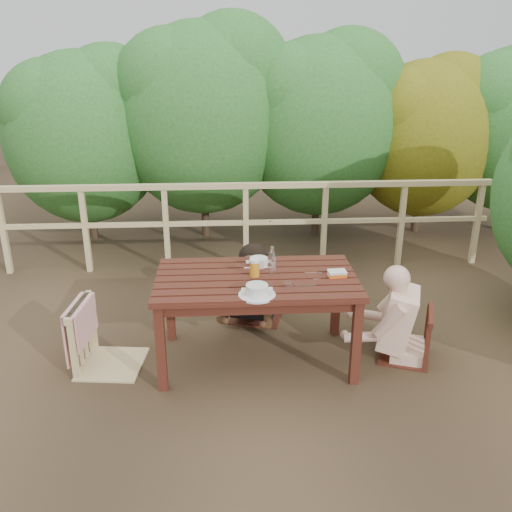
{
  "coord_description": "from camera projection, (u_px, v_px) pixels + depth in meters",
  "views": [
    {
      "loc": [
        -0.24,
        -3.97,
        2.47
      ],
      "look_at": [
        0.0,
        0.05,
        0.9
      ],
      "focal_mm": 38.73,
      "sensor_mm": 36.0,
      "label": 1
    }
  ],
  "objects": [
    {
      "name": "bread_roll",
      "position": [
        261.0,
        288.0,
        4.09
      ],
      "size": [
        0.11,
        0.09,
        0.07
      ],
      "primitive_type": "ellipsoid",
      "color": "#A76C28",
      "rests_on": "table"
    },
    {
      "name": "tumbler",
      "position": [
        289.0,
        286.0,
        4.11
      ],
      "size": [
        0.06,
        0.06,
        0.07
      ],
      "primitive_type": "cylinder",
      "color": "silver",
      "rests_on": "table"
    },
    {
      "name": "butter_tub",
      "position": [
        337.0,
        274.0,
        4.33
      ],
      "size": [
        0.15,
        0.11,
        0.06
      ],
      "primitive_type": "cube",
      "rotation": [
        0.0,
        0.0,
        0.06
      ],
      "color": "silver",
      "rests_on": "table"
    },
    {
      "name": "soup_near",
      "position": [
        257.0,
        290.0,
        4.01
      ],
      "size": [
        0.27,
        0.27,
        0.09
      ],
      "primitive_type": "cylinder",
      "color": "white",
      "rests_on": "table"
    },
    {
      "name": "woman",
      "position": [
        257.0,
        258.0,
        5.11
      ],
      "size": [
        0.62,
        0.7,
        1.2
      ],
      "primitive_type": null,
      "rotation": [
        0.0,
        0.0,
        2.87
      ],
      "color": "black",
      "rests_on": "ground"
    },
    {
      "name": "chair_right",
      "position": [
        408.0,
        312.0,
        4.49
      ],
      "size": [
        0.53,
        0.53,
        0.83
      ],
      "primitive_type": "cube",
      "rotation": [
        0.0,
        0.0,
        -1.91
      ],
      "color": "#3E1911",
      "rests_on": "ground"
    },
    {
      "name": "table",
      "position": [
        256.0,
        320.0,
        4.47
      ],
      "size": [
        1.58,
        0.89,
        0.73
      ],
      "primitive_type": "cube",
      "color": "#3E1911",
      "rests_on": "ground"
    },
    {
      "name": "hedge_row",
      "position": [
        273.0,
        90.0,
        6.91
      ],
      "size": [
        6.6,
        1.6,
        3.8
      ],
      "primitive_type": null,
      "color": "#295E24",
      "rests_on": "ground"
    },
    {
      "name": "soup_far",
      "position": [
        259.0,
        263.0,
        4.53
      ],
      "size": [
        0.25,
        0.25,
        0.08
      ],
      "primitive_type": "cylinder",
      "color": "silver",
      "rests_on": "table"
    },
    {
      "name": "bottle",
      "position": [
        272.0,
        261.0,
        4.34
      ],
      "size": [
        0.06,
        0.06,
        0.24
      ],
      "primitive_type": "cylinder",
      "color": "white",
      "rests_on": "table"
    },
    {
      "name": "diner_right",
      "position": [
        415.0,
        285.0,
        4.4
      ],
      "size": [
        0.79,
        0.72,
        1.32
      ],
      "primitive_type": null,
      "rotation": [
        0.0,
        0.0,
        1.23
      ],
      "color": "beige",
      "rests_on": "ground"
    },
    {
      "name": "ground",
      "position": [
        256.0,
        359.0,
        4.6
      ],
      "size": [
        60.0,
        60.0,
        0.0
      ],
      "primitive_type": "plane",
      "color": "#4B3824",
      "rests_on": "ground"
    },
    {
      "name": "chair_left",
      "position": [
        106.0,
        308.0,
        4.33
      ],
      "size": [
        0.57,
        0.57,
        1.03
      ],
      "primitive_type": "cube",
      "rotation": [
        0.0,
        0.0,
        1.46
      ],
      "color": "tan",
      "rests_on": "ground"
    },
    {
      "name": "beer_glass",
      "position": [
        255.0,
        269.0,
        4.32
      ],
      "size": [
        0.08,
        0.08,
        0.15
      ],
      "primitive_type": "cylinder",
      "color": "orange",
      "rests_on": "table"
    },
    {
      "name": "chair_far",
      "position": [
        257.0,
        272.0,
        5.14
      ],
      "size": [
        0.56,
        0.56,
        0.92
      ],
      "primitive_type": "cube",
      "rotation": [
        0.0,
        0.0,
        -0.27
      ],
      "color": "#3E1911",
      "rests_on": "ground"
    },
    {
      "name": "railing",
      "position": [
        246.0,
        226.0,
        6.28
      ],
      "size": [
        5.6,
        0.1,
        1.01
      ],
      "primitive_type": "cube",
      "color": "tan",
      "rests_on": "ground"
    }
  ]
}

